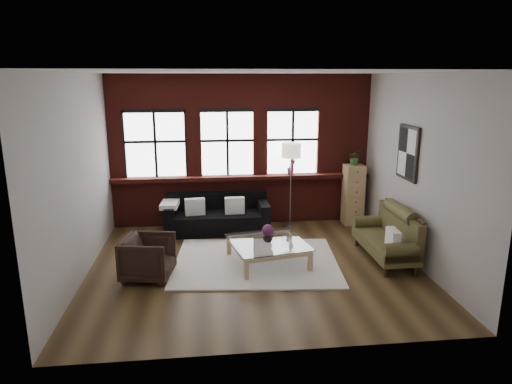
{
  "coord_description": "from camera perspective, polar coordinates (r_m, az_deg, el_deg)",
  "views": [
    {
      "loc": [
        -0.79,
        -7.17,
        3.12
      ],
      "look_at": [
        0.1,
        0.6,
        1.15
      ],
      "focal_mm": 32.0,
      "sensor_mm": 36.0,
      "label": 1
    }
  ],
  "objects": [
    {
      "name": "floor_lamp",
      "position": [
        9.74,
        4.35,
        1.33
      ],
      "size": [
        0.4,
        0.4,
        1.94
      ],
      "primitive_type": null,
      "color": "#A5A5A8",
      "rests_on": "floor"
    },
    {
      "name": "shag_rug",
      "position": [
        8.0,
        -0.0,
        -8.7
      ],
      "size": [
        2.98,
        2.45,
        0.03
      ],
      "primitive_type": "cube",
      "rotation": [
        0.0,
        0.0,
        -0.1
      ],
      "color": "silver",
      "rests_on": "floor"
    },
    {
      "name": "brick_backwall",
      "position": [
        9.76,
        -1.81,
        5.17
      ],
      "size": [
        5.5,
        0.12,
        3.2
      ],
      "primitive_type": null,
      "color": "maroon",
      "rests_on": "floor"
    },
    {
      "name": "vintage_settee",
      "position": [
        8.28,
        15.83,
        -5.26
      ],
      "size": [
        0.74,
        1.67,
        0.89
      ],
      "primitive_type": null,
      "color": "#4B4522",
      "rests_on": "floor"
    },
    {
      "name": "potted_plant_top",
      "position": [
        9.92,
        12.28,
        4.26
      ],
      "size": [
        0.37,
        0.34,
        0.33
      ],
      "primitive_type": "imported",
      "rotation": [
        0.0,
        0.0,
        -0.3
      ],
      "color": "#2D5923",
      "rests_on": "drawer_chest"
    },
    {
      "name": "vase",
      "position": [
        7.79,
        1.5,
        -5.67
      ],
      "size": [
        0.21,
        0.21,
        0.17
      ],
      "primitive_type": "imported",
      "rotation": [
        0.0,
        0.0,
        -0.38
      ],
      "color": "#B2B2B2",
      "rests_on": "coffee_table"
    },
    {
      "name": "armchair",
      "position": [
        7.49,
        -13.34,
        -7.99
      ],
      "size": [
        0.89,
        0.87,
        0.7
      ],
      "primitive_type": "imported",
      "rotation": [
        0.0,
        0.0,
        1.39
      ],
      "color": "black",
      "rests_on": "floor"
    },
    {
      "name": "window_left",
      "position": [
        9.77,
        -12.46,
        5.74
      ],
      "size": [
        1.38,
        0.1,
        1.5
      ],
      "primitive_type": null,
      "color": "black",
      "rests_on": "brick_backwall"
    },
    {
      "name": "pillow_b",
      "position": [
        9.34,
        -2.68,
        -1.7
      ],
      "size": [
        0.4,
        0.14,
        0.34
      ],
      "primitive_type": "cube",
      "rotation": [
        0.0,
        0.0,
        0.01
      ],
      "color": "white",
      "rests_on": "dark_sofa"
    },
    {
      "name": "sill_ledge",
      "position": [
        9.78,
        -1.74,
        1.84
      ],
      "size": [
        5.5,
        0.3,
        0.08
      ],
      "primitive_type": "cube",
      "color": "maroon",
      "rests_on": "brick_backwall"
    },
    {
      "name": "drawer_chest",
      "position": [
        10.09,
        12.04,
        -0.34
      ],
      "size": [
        0.4,
        0.4,
        1.31
      ],
      "primitive_type": "cube",
      "color": "tan",
      "rests_on": "floor"
    },
    {
      "name": "flowers",
      "position": [
        7.75,
        1.51,
        -4.79
      ],
      "size": [
        0.2,
        0.2,
        0.2
      ],
      "primitive_type": "sphere",
      "color": "#692450",
      "rests_on": "vase"
    },
    {
      "name": "wall_back",
      "position": [
        9.82,
        -1.84,
        5.22
      ],
      "size": [
        5.5,
        0.0,
        5.5
      ],
      "primitive_type": "plane",
      "rotation": [
        1.57,
        0.0,
        0.0
      ],
      "color": "#ADA6A1",
      "rests_on": "ground"
    },
    {
      "name": "wall_right",
      "position": [
        8.14,
        19.41,
        2.57
      ],
      "size": [
        0.0,
        5.0,
        5.0
      ],
      "primitive_type": "plane",
      "rotation": [
        1.57,
        0.0,
        -1.57
      ],
      "color": "#ADA6A1",
      "rests_on": "ground"
    },
    {
      "name": "wall_poster",
      "position": [
        8.35,
        18.48,
        4.66
      ],
      "size": [
        0.05,
        0.74,
        0.94
      ],
      "primitive_type": null,
      "color": "black",
      "rests_on": "wall_right"
    },
    {
      "name": "floor",
      "position": [
        7.86,
        -0.23,
        -9.25
      ],
      "size": [
        5.5,
        5.5,
        0.0
      ],
      "primitive_type": "plane",
      "color": "#3D2B16",
      "rests_on": "ground"
    },
    {
      "name": "wall_left",
      "position": [
        7.59,
        -21.37,
        1.6
      ],
      "size": [
        0.0,
        5.0,
        5.0
      ],
      "primitive_type": "plane",
      "rotation": [
        1.57,
        0.0,
        1.57
      ],
      "color": "#ADA6A1",
      "rests_on": "ground"
    },
    {
      "name": "sill_plant",
      "position": [
        9.85,
        4.43,
        3.13
      ],
      "size": [
        0.2,
        0.17,
        0.34
      ],
      "primitive_type": "imported",
      "rotation": [
        0.0,
        0.0,
        0.11
      ],
      "color": "#692450",
      "rests_on": "sill_ledge"
    },
    {
      "name": "pillow_a",
      "position": [
        9.33,
        -7.64,
        -1.84
      ],
      "size": [
        0.41,
        0.19,
        0.34
      ],
      "primitive_type": "cube",
      "rotation": [
        0.0,
        0.0,
        0.13
      ],
      "color": "white",
      "rests_on": "dark_sofa"
    },
    {
      "name": "pillow_settee",
      "position": [
        7.77,
        16.75,
        -5.72
      ],
      "size": [
        0.17,
        0.39,
        0.34
      ],
      "primitive_type": "cube",
      "rotation": [
        0.0,
        0.0,
        -0.07
      ],
      "color": "white",
      "rests_on": "vintage_settee"
    },
    {
      "name": "dark_sofa",
      "position": [
        9.48,
        -4.84,
        -2.7
      ],
      "size": [
        2.12,
        0.86,
        0.77
      ],
      "primitive_type": null,
      "color": "black",
      "rests_on": "floor"
    },
    {
      "name": "window_mid",
      "position": [
        9.73,
        -3.6,
        6.01
      ],
      "size": [
        1.38,
        0.1,
        1.5
      ],
      "primitive_type": null,
      "color": "black",
      "rests_on": "brick_backwall"
    },
    {
      "name": "coffee_table",
      "position": [
        7.89,
        1.49,
        -7.62
      ],
      "size": [
        1.43,
        1.43,
        0.41
      ],
      "primitive_type": null,
      "rotation": [
        0.0,
        0.0,
        0.2
      ],
      "color": "tan",
      "rests_on": "shag_rug"
    },
    {
      "name": "wall_front",
      "position": [
        4.97,
        2.91,
        -3.66
      ],
      "size": [
        5.5,
        0.0,
        5.5
      ],
      "primitive_type": "plane",
      "rotation": [
        -1.57,
        0.0,
        0.0
      ],
      "color": "#ADA6A1",
      "rests_on": "ground"
    },
    {
      "name": "ceiling",
      "position": [
        7.21,
        -0.26,
        14.78
      ],
      "size": [
        5.5,
        5.5,
        0.0
      ],
      "primitive_type": "plane",
      "rotation": [
        3.14,
        0.0,
        0.0
      ],
      "color": "white",
      "rests_on": "ground"
    },
    {
      "name": "window_right",
      "position": [
        9.9,
        4.57,
        6.13
      ],
      "size": [
        1.38,
        0.1,
        1.5
      ],
      "primitive_type": null,
      "color": "black",
      "rests_on": "brick_backwall"
    }
  ]
}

